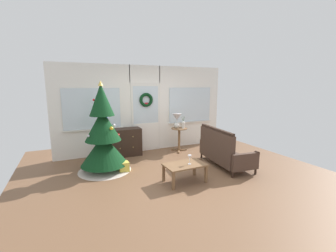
{
  "coord_description": "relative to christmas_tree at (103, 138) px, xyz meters",
  "views": [
    {
      "loc": [
        -2.18,
        -4.35,
        1.97
      ],
      "look_at": [
        0.05,
        0.55,
        1.0
      ],
      "focal_mm": 24.11,
      "sensor_mm": 36.0,
      "label": 1
    }
  ],
  "objects": [
    {
      "name": "back_wall_with_door",
      "position": [
        1.45,
        1.23,
        0.5
      ],
      "size": [
        5.2,
        0.19,
        2.55
      ],
      "color": "white",
      "rests_on": "ground"
    },
    {
      "name": "coffee_table",
      "position": [
        1.41,
        -1.33,
        -0.46
      ],
      "size": [
        0.86,
        0.55,
        0.38
      ],
      "color": "brown",
      "rests_on": "ground"
    },
    {
      "name": "gift_box",
      "position": [
        0.39,
        -0.24,
        -0.67
      ],
      "size": [
        0.23,
        0.2,
        0.23
      ],
      "primitive_type": "cube",
      "color": "#D8C64C",
      "rests_on": "ground"
    },
    {
      "name": "flower_vase",
      "position": [
        2.41,
        0.63,
        0.04
      ],
      "size": [
        0.11,
        0.1,
        0.35
      ],
      "color": "beige",
      "rests_on": "side_table"
    },
    {
      "name": "side_table",
      "position": [
        2.31,
        0.69,
        -0.28
      ],
      "size": [
        0.5,
        0.48,
        0.71
      ],
      "color": "brown",
      "rests_on": "ground"
    },
    {
      "name": "wine_glass",
      "position": [
        1.49,
        -1.37,
        -0.26
      ],
      "size": [
        0.08,
        0.08,
        0.2
      ],
      "color": "silver",
      "rests_on": "coffee_table"
    },
    {
      "name": "ground_plane",
      "position": [
        1.45,
        -0.85,
        -0.79
      ],
      "size": [
        6.76,
        6.76,
        0.0
      ],
      "primitive_type": "plane",
      "color": "brown"
    },
    {
      "name": "settee_sofa",
      "position": [
        2.71,
        -0.88,
        -0.41
      ],
      "size": [
        0.85,
        1.63,
        0.96
      ],
      "color": "black",
      "rests_on": "ground"
    },
    {
      "name": "table_lamp",
      "position": [
        2.25,
        0.73,
        0.21
      ],
      "size": [
        0.28,
        0.28,
        0.44
      ],
      "color": "silver",
      "rests_on": "side_table"
    },
    {
      "name": "christmas_tree",
      "position": [
        0.0,
        0.0,
        0.0
      ],
      "size": [
        1.21,
        1.21,
        2.08
      ],
      "color": "#4C331E",
      "rests_on": "ground"
    },
    {
      "name": "dresser_cabinet",
      "position": [
        0.72,
        0.94,
        -0.4
      ],
      "size": [
        0.91,
        0.46,
        0.78
      ],
      "color": "black",
      "rests_on": "ground"
    }
  ]
}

